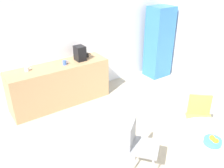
# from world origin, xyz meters

# --- Properties ---
(wall_back) EXTENTS (6.00, 0.10, 2.60)m
(wall_back) POSITION_xyz_m (0.00, 3.00, 1.30)
(wall_back) COLOR silver
(wall_back) RESTS_ON ground_plane
(counter_block) EXTENTS (2.14, 0.60, 0.90)m
(counter_block) POSITION_xyz_m (-0.26, 2.65, 0.45)
(counter_block) COLOR tan
(counter_block) RESTS_ON ground_plane
(locker_cabinet) EXTENTS (0.60, 0.50, 1.85)m
(locker_cabinet) POSITION_xyz_m (2.55, 2.55, 0.93)
(locker_cabinet) COLOR #3372B2
(locker_cabinet) RESTS_ON ground_plane
(round_table) EXTENTS (1.22, 1.22, 0.73)m
(round_table) POSITION_xyz_m (0.52, -0.60, 0.61)
(round_table) COLOR silver
(round_table) RESTS_ON ground_plane
(chair_gray) EXTENTS (0.59, 0.59, 0.83)m
(chair_gray) POSITION_xyz_m (-0.12, 0.20, 0.52)
(chair_gray) COLOR silver
(chair_gray) RESTS_ON ground_plane
(chair_yellow) EXTENTS (0.59, 0.59, 0.83)m
(chair_yellow) POSITION_xyz_m (1.21, 0.16, 0.52)
(chair_yellow) COLOR silver
(chair_yellow) RESTS_ON ground_plane
(fruit_bowl) EXTENTS (0.22, 0.22, 0.11)m
(fruit_bowl) POSITION_xyz_m (0.48, -0.56, 0.77)
(fruit_bowl) COLOR teal
(fruit_bowl) RESTS_ON round_table
(mug_white) EXTENTS (0.13, 0.08, 0.09)m
(mug_white) POSITION_xyz_m (0.49, 2.73, 0.95)
(mug_white) COLOR black
(mug_white) RESTS_ON counter_block
(mug_green) EXTENTS (0.13, 0.08, 0.09)m
(mug_green) POSITION_xyz_m (-0.12, 2.60, 0.95)
(mug_green) COLOR #3F66BF
(mug_green) RESTS_ON counter_block
(mug_red) EXTENTS (0.13, 0.08, 0.09)m
(mug_red) POSITION_xyz_m (-0.87, 2.72, 0.95)
(mug_red) COLOR white
(mug_red) RESTS_ON counter_block
(coffee_maker) EXTENTS (0.20, 0.24, 0.32)m
(coffee_maker) POSITION_xyz_m (0.27, 2.65, 1.06)
(coffee_maker) COLOR black
(coffee_maker) RESTS_ON counter_block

